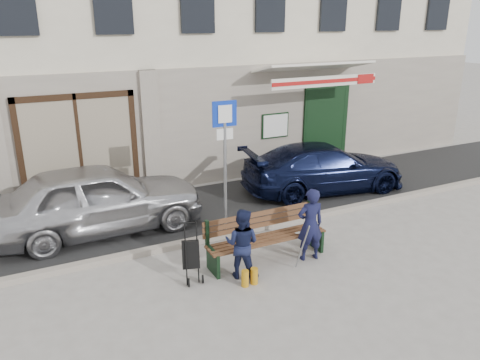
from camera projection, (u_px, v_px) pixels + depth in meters
ground at (298, 259)px, 9.04m from camera, size 80.00×80.00×0.00m
asphalt_lane at (230, 205)px, 11.66m from camera, size 60.00×3.20×0.01m
curb at (261, 227)px, 10.29m from camera, size 60.00×0.18×0.12m
car_silver at (97, 198)px, 10.01m from camera, size 4.49×1.86×1.52m
car_navy at (324, 168)px, 12.48m from camera, size 4.61×2.37×1.28m
parking_sign at (225, 145)px, 9.67m from camera, size 0.53×0.08×2.85m
bench at (265, 238)px, 8.87m from camera, size 2.40×1.17×0.98m
man at (310, 225)px, 8.83m from camera, size 0.57×0.42×1.44m
woman at (242, 244)px, 8.24m from camera, size 0.80×0.79×1.30m
stroller at (191, 256)px, 8.19m from camera, size 0.37×0.48×1.05m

